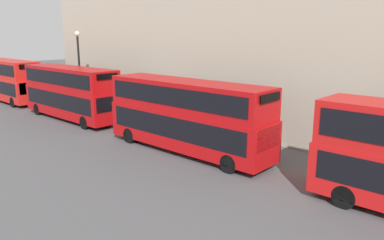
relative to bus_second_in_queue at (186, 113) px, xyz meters
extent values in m
cylinder|color=black|center=(-1.12, -9.94, -1.90)|extent=(0.30, 1.00, 1.00)
cylinder|color=black|center=(1.13, -9.94, -1.90)|extent=(0.30, 1.00, 1.00)
cube|color=#B20C0F|center=(0.00, 0.01, -0.92)|extent=(2.55, 11.32, 2.25)
cube|color=#B20C0F|center=(0.00, 0.01, 1.07)|extent=(2.50, 11.09, 1.74)
cube|color=black|center=(0.00, 0.01, -0.65)|extent=(2.59, 10.41, 1.26)
cube|color=black|center=(0.00, 0.01, 1.16)|extent=(2.59, 10.41, 1.04)
cube|color=black|center=(0.00, -5.62, -0.47)|extent=(2.17, 0.06, 1.12)
cube|color=black|center=(0.00, -5.62, 1.59)|extent=(1.78, 0.06, 0.42)
cylinder|color=black|center=(-1.12, -4.05, -1.90)|extent=(0.30, 1.00, 1.00)
cylinder|color=black|center=(1.13, -4.05, -1.90)|extent=(0.30, 1.00, 1.00)
cylinder|color=black|center=(-1.12, 4.07, -1.90)|extent=(0.30, 1.00, 1.00)
cylinder|color=black|center=(1.13, 4.07, -1.90)|extent=(0.30, 1.00, 1.00)
cube|color=#B20C0F|center=(0.00, 13.23, -0.91)|extent=(2.55, 10.77, 2.27)
cube|color=#B20C0F|center=(0.00, 13.23, 1.09)|extent=(2.50, 10.56, 1.73)
cube|color=black|center=(0.00, 13.23, -0.64)|extent=(2.59, 9.91, 1.27)
cube|color=black|center=(0.00, 13.23, 1.18)|extent=(2.59, 9.91, 1.04)
cube|color=black|center=(0.00, 7.87, -0.45)|extent=(2.17, 0.06, 1.14)
cube|color=black|center=(0.00, 7.87, 1.61)|extent=(1.78, 0.06, 0.41)
cylinder|color=black|center=(-1.12, 9.44, -1.90)|extent=(0.30, 1.00, 1.00)
cylinder|color=black|center=(1.13, 9.44, -1.90)|extent=(0.30, 1.00, 1.00)
cylinder|color=black|center=(-1.12, 17.01, -1.90)|extent=(0.30, 1.00, 1.00)
cylinder|color=black|center=(1.13, 17.01, -1.90)|extent=(0.30, 1.00, 1.00)
cube|color=red|center=(0.00, 26.01, -0.93)|extent=(2.55, 11.02, 2.23)
cube|color=red|center=(0.00, 26.01, 1.08)|extent=(2.50, 10.80, 1.77)
cube|color=black|center=(0.00, 26.01, -0.66)|extent=(2.59, 10.13, 1.25)
cube|color=black|center=(0.00, 26.01, 1.16)|extent=(2.59, 10.13, 1.06)
cube|color=black|center=(0.00, 20.53, -0.48)|extent=(2.17, 0.06, 1.12)
cube|color=black|center=(0.00, 20.53, 1.61)|extent=(1.78, 0.06, 0.43)
cylinder|color=black|center=(-1.12, 22.10, -1.90)|extent=(0.30, 1.00, 1.00)
cylinder|color=black|center=(1.13, 22.10, -1.90)|extent=(0.30, 1.00, 1.00)
cylinder|color=black|center=(1.13, 29.91, -1.90)|extent=(0.30, 1.00, 1.00)
cylinder|color=black|center=(2.08, 15.01, 1.00)|extent=(0.18, 0.18, 6.80)
sphere|color=beige|center=(2.08, 15.01, 4.62)|extent=(0.44, 0.44, 0.44)
camera|label=1|loc=(-15.86, -14.92, 4.64)|focal=35.00mm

